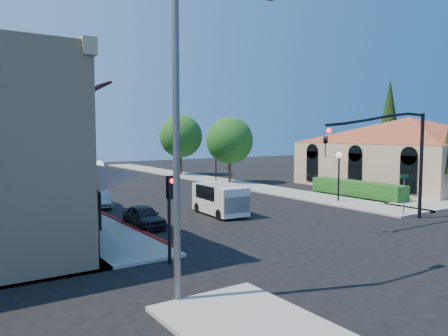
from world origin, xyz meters
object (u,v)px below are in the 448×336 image
lamppost_right_far (216,155)px  parked_car_d (76,182)px  parked_car_a (144,216)px  street_tree_b (181,136)px  lamppost_right_near (339,164)px  lamppost_left_far (40,162)px  parked_car_c (73,184)px  cobra_streetlight (187,119)px  street_name_sign (404,188)px  lamppost_left_near (99,177)px  secondary_signal (170,203)px  parked_car_b (98,197)px  white_van (220,198)px  signal_mast_arm (399,148)px  conifer_far (389,120)px  street_tree_a (230,140)px

lamppost_right_far → parked_car_d: lamppost_right_far is taller
parked_car_a → parked_car_d: (1.40, 17.97, 0.01)m
street_tree_b → lamppost_right_near: (-0.30, -24.00, -1.81)m
lamppost_left_far → parked_car_c: lamppost_left_far is taller
cobra_streetlight → street_name_sign: cobra_streetlight is taller
street_tree_b → lamppost_right_far: (-0.30, -8.00, -1.81)m
lamppost_left_near → parked_car_c: (2.99, 16.42, -2.06)m
secondary_signal → parked_car_b: bearing=82.8°
street_name_sign → cobra_streetlight: bearing=-165.8°
cobra_streetlight → parked_car_d: bearing=81.2°
cobra_streetlight → white_van: size_ratio=2.26×
street_name_sign → parked_car_c: street_name_sign is taller
street_name_sign → lamppost_right_far: 21.85m
parked_car_b → parked_car_d: (1.40, 10.33, -0.07)m
parked_car_d → cobra_streetlight: bearing=-91.6°
street_tree_b → street_name_sign: size_ratio=2.81×
secondary_signal → white_van: secondary_signal is taller
lamppost_left_far → parked_car_a: lamppost_left_far is taller
signal_mast_arm → lamppost_left_near: bearing=155.6°
secondary_signal → parked_car_b: size_ratio=0.84×
lamppost_left_near → parked_car_c: bearing=79.7°
street_name_sign → lamppost_left_near: bearing=160.1°
conifer_far → lamppost_left_near: conifer_far is taller
street_tree_b → parked_car_c: size_ratio=1.51×
secondary_signal → street_name_sign: secondary_signal is taller
parked_car_b → secondary_signal: bearing=-89.3°
parked_car_d → secondary_signal: bearing=-90.2°
parked_car_a → lamppost_left_far: bearing=100.0°
signal_mast_arm → parked_car_b: bearing=130.4°
street_tree_b → conifer_far: bearing=-36.1°
cobra_streetlight → white_van: bearing=52.8°
signal_mast_arm → cobra_streetlight: 15.45m
signal_mast_arm → parked_car_d: 26.95m
cobra_streetlight → lamppost_left_near: 10.34m
street_tree_b → secondary_signal: bearing=-118.8°
secondary_signal → lamppost_right_far: bearing=53.9°
secondary_signal → white_van: (7.00, 7.32, -1.29)m
conifer_far → street_tree_a: size_ratio=1.70×
lamppost_right_far → street_tree_b: bearing=87.9°
parked_car_a → parked_car_b: size_ratio=0.86×
lamppost_right_far → parked_car_b: lamppost_right_far is taller
cobra_streetlight → lamppost_left_far: cobra_streetlight is taller
lamppost_left_near → lamppost_right_far: bearing=43.3°
white_van → secondary_signal: bearing=-133.7°
lamppost_left_near → lamppost_right_near: same height
cobra_streetlight → parked_car_d: (4.35, 28.00, -4.69)m
white_van → parked_car_d: bearing=102.4°
cobra_streetlight → conifer_far: bearing=28.3°
lamppost_right_far → parked_car_c: 14.16m
lamppost_right_near → white_van: 9.68m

